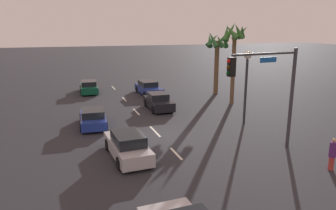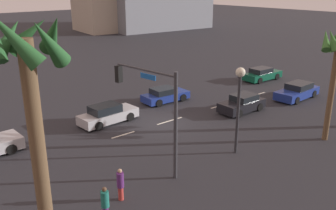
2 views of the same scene
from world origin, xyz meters
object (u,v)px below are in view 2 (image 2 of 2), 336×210
at_px(car_4, 297,91).
at_px(car_5, 108,114).
at_px(car_0, 242,104).
at_px(pedestrian_0, 120,184).
at_px(car_3, 262,74).
at_px(streetlamp, 239,93).
at_px(palm_tree_2, 31,93).
at_px(pedestrian_1, 105,203).
at_px(traffic_signal, 153,101).
at_px(car_2, 165,95).

bearing_deg(car_4, car_5, -19.23).
bearing_deg(car_0, car_5, -26.20).
xyz_separation_m(car_5, pedestrian_0, (4.78, 9.13, 0.21)).
bearing_deg(car_3, car_0, 28.21).
height_order(car_3, car_5, car_5).
height_order(car_3, car_4, car_4).
bearing_deg(streetlamp, car_3, -148.24).
distance_m(car_3, palm_tree_2, 30.89).
height_order(pedestrian_0, palm_tree_2, palm_tree_2).
height_order(pedestrian_0, pedestrian_1, pedestrian_1).
bearing_deg(car_0, car_3, -151.79).
bearing_deg(car_4, car_3, -116.10).
bearing_deg(streetlamp, pedestrian_0, -1.06).
bearing_deg(pedestrian_1, traffic_signal, -151.54).
height_order(car_2, palm_tree_2, palm_tree_2).
relative_size(car_0, car_2, 0.95).
bearing_deg(car_4, palm_tree_2, 12.85).
bearing_deg(palm_tree_2, pedestrian_0, -153.50).
bearing_deg(car_3, car_4, 63.90).
xyz_separation_m(car_2, traffic_signal, (8.05, 8.80, 3.32)).
height_order(car_5, palm_tree_2, palm_tree_2).
relative_size(car_0, car_3, 0.88).
bearing_deg(palm_tree_2, car_0, -160.45).
bearing_deg(car_2, traffic_signal, 47.56).
relative_size(traffic_signal, pedestrian_0, 3.52).
distance_m(traffic_signal, pedestrian_1, 5.96).
distance_m(car_0, streetlamp, 8.32).
xyz_separation_m(car_0, streetlamp, (6.18, 4.60, 3.13)).
xyz_separation_m(car_0, pedestrian_0, (14.29, 4.45, 0.22)).
bearing_deg(pedestrian_1, car_4, -168.51).
xyz_separation_m(streetlamp, pedestrian_0, (8.11, -0.15, -2.91)).
bearing_deg(traffic_signal, pedestrian_1, 28.46).
xyz_separation_m(car_2, car_4, (-9.58, 6.74, 0.06)).
height_order(car_4, car_5, car_5).
distance_m(car_3, traffic_signal, 22.25).
distance_m(streetlamp, pedestrian_0, 8.62).
bearing_deg(palm_tree_2, pedestrian_1, -157.51).
distance_m(car_0, pedestrian_0, 14.97).
relative_size(traffic_signal, palm_tree_2, 0.61).
distance_m(car_4, car_5, 16.91).
xyz_separation_m(car_4, pedestrian_1, (22.13, 4.50, 0.22)).
xyz_separation_m(car_0, palm_tree_2, (18.63, 6.61, 6.01)).
xyz_separation_m(traffic_signal, pedestrian_1, (4.50, 2.44, -3.04)).
bearing_deg(car_0, palm_tree_2, 19.55).
relative_size(car_4, palm_tree_2, 0.51).
xyz_separation_m(streetlamp, pedestrian_1, (9.49, 0.79, -2.91)).
distance_m(car_2, car_4, 11.71).
xyz_separation_m(car_5, pedestrian_1, (6.16, 10.07, 0.21)).
xyz_separation_m(car_0, car_2, (3.12, -5.85, -0.05)).
bearing_deg(traffic_signal, streetlamp, 161.67).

